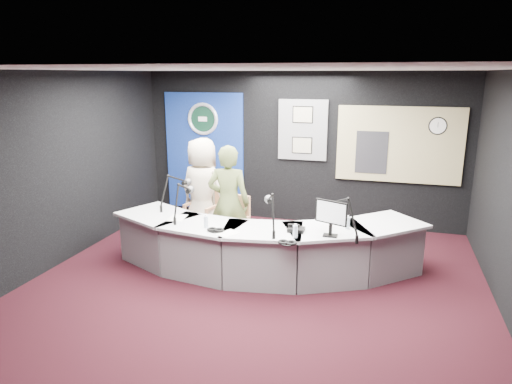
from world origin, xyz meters
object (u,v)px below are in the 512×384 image
(broadcast_desk, at_px, (261,246))
(person_man, at_px, (203,191))
(armchair_right, at_px, (229,226))
(armchair_left, at_px, (203,215))
(person_woman, at_px, (229,203))

(broadcast_desk, bearing_deg, person_man, 144.08)
(broadcast_desk, height_order, armchair_right, armchair_right)
(armchair_left, relative_size, person_man, 0.52)
(person_woman, bearing_deg, person_man, -46.14)
(armchair_left, distance_m, person_woman, 0.99)
(person_man, bearing_deg, armchair_left, -0.00)
(armchair_right, height_order, person_man, person_man)
(armchair_left, bearing_deg, broadcast_desk, -20.02)
(armchair_right, distance_m, person_man, 0.96)
(person_man, distance_m, person_woman, 0.89)
(armchair_right, bearing_deg, person_woman, 0.00)
(armchair_right, relative_size, person_man, 0.58)
(armchair_left, relative_size, person_woman, 0.52)
(person_man, xyz_separation_m, person_woman, (0.67, -0.59, -0.00))
(armchair_right, bearing_deg, broadcast_desk, -16.42)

